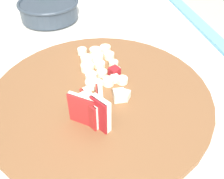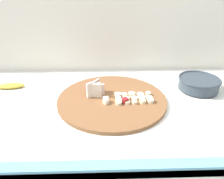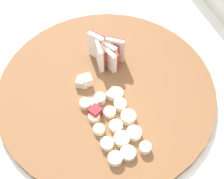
# 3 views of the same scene
# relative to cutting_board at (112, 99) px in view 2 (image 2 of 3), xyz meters

# --- Properties ---
(tiled_countertop) EXTENTS (1.35, 0.72, 0.93)m
(tiled_countertop) POSITION_rel_cutting_board_xyz_m (0.04, -0.02, -0.47)
(tiled_countertop) COLOR silver
(tiled_countertop) RESTS_ON ground
(tile_backsplash) EXTENTS (2.40, 0.04, 1.34)m
(tile_backsplash) POSITION_rel_cutting_board_xyz_m (0.04, 0.37, -0.26)
(tile_backsplash) COLOR silver
(tile_backsplash) RESTS_ON ground
(cutting_board) EXTENTS (0.46, 0.46, 0.02)m
(cutting_board) POSITION_rel_cutting_board_xyz_m (0.00, 0.00, 0.00)
(cutting_board) COLOR brown
(cutting_board) RESTS_ON tiled_countertop
(apple_wedge_fan) EXTENTS (0.08, 0.07, 0.07)m
(apple_wedge_fan) POSITION_rel_cutting_board_xyz_m (-0.07, 0.03, 0.04)
(apple_wedge_fan) COLOR #B22D23
(apple_wedge_fan) RESTS_ON cutting_board
(apple_dice_pile) EXTENTS (0.11, 0.07, 0.02)m
(apple_dice_pile) POSITION_rel_cutting_board_xyz_m (0.00, -0.04, 0.02)
(apple_dice_pile) COLOR beige
(apple_dice_pile) RESTS_ON cutting_board
(banana_slice_rows) EXTENTS (0.16, 0.09, 0.01)m
(banana_slice_rows) POSITION_rel_cutting_board_xyz_m (0.09, -0.01, 0.01)
(banana_slice_rows) COLOR beige
(banana_slice_rows) RESTS_ON cutting_board
(ceramic_bowl) EXTENTS (0.19, 0.19, 0.06)m
(ceramic_bowl) POSITION_rel_cutting_board_xyz_m (0.40, 0.09, 0.03)
(ceramic_bowl) COLOR #2D3842
(ceramic_bowl) RESTS_ON tiled_countertop
(banana_peel) EXTENTS (0.13, 0.06, 0.02)m
(banana_peel) POSITION_rel_cutting_board_xyz_m (-0.48, 0.14, 0.00)
(banana_peel) COLOR gold
(banana_peel) RESTS_ON tiled_countertop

